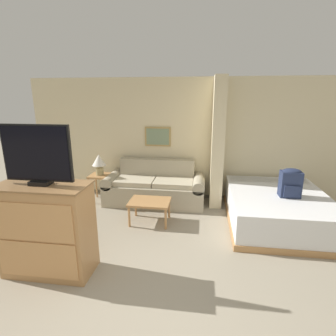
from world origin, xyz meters
name	(u,v)px	position (x,y,z in m)	size (l,w,h in m)	color
ground_plane	(151,326)	(0.00, 0.00, 0.00)	(20.00, 20.00, 0.00)	gray
wall_back	(183,140)	(0.00, 3.63, 1.29)	(6.80, 0.16, 2.60)	beige
wall_partition_pillar	(218,143)	(0.73, 3.27, 1.30)	(0.24, 0.60, 2.60)	beige
couch	(155,188)	(-0.55, 3.15, 0.33)	(2.10, 0.84, 0.89)	tan
coffee_table	(150,203)	(-0.47, 2.21, 0.36)	(0.72, 0.52, 0.41)	#B27F4C
side_table	(100,180)	(-1.73, 3.07, 0.48)	(0.42, 0.42, 0.59)	#B27F4C
table_lamp	(99,162)	(-1.73, 3.07, 0.87)	(0.29, 0.29, 0.44)	tan
tv_dresser	(47,229)	(-1.46, 0.68, 0.59)	(1.13, 0.52, 1.19)	#B27F4C
tv	(37,155)	(-1.46, 0.68, 1.55)	(0.84, 0.16, 0.72)	black
bed	(277,208)	(1.78, 2.50, 0.29)	(1.68, 2.07, 0.56)	#B27F4C
backpack	(291,182)	(1.92, 2.36, 0.82)	(0.33, 0.25, 0.49)	#232D4C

